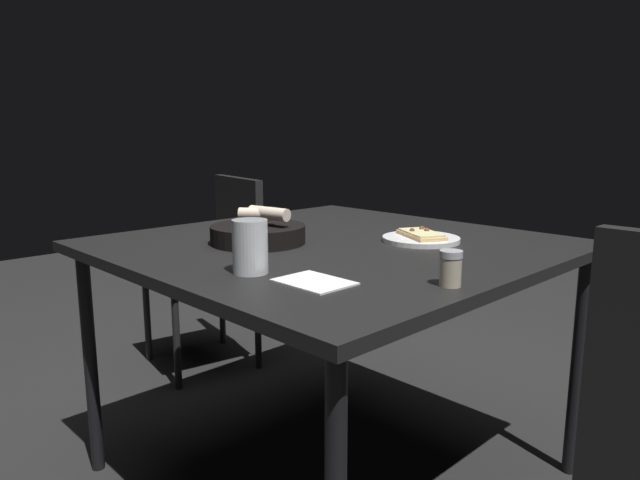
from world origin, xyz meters
name	(u,v)px	position (x,y,z in m)	size (l,w,h in m)	color
ground	(332,469)	(0.00, 0.00, 0.00)	(8.00, 8.00, 0.00)	black
dining_table	(333,259)	(0.00, 0.00, 0.69)	(1.18, 1.18, 0.74)	black
pizza_plate	(421,238)	(0.18, 0.19, 0.75)	(0.23, 0.23, 0.04)	white
bread_basket	(259,233)	(-0.14, -0.17, 0.77)	(0.28, 0.28, 0.11)	black
beer_glass	(250,249)	(0.13, -0.41, 0.80)	(0.08, 0.08, 0.12)	silver
pepper_shaker	(450,270)	(0.52, -0.17, 0.78)	(0.05, 0.05, 0.08)	#BFB299
napkin	(314,282)	(0.30, -0.36, 0.74)	(0.16, 0.12, 0.00)	white
chair_near	(215,257)	(-1.00, 0.26, 0.50)	(0.51, 0.51, 0.85)	black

